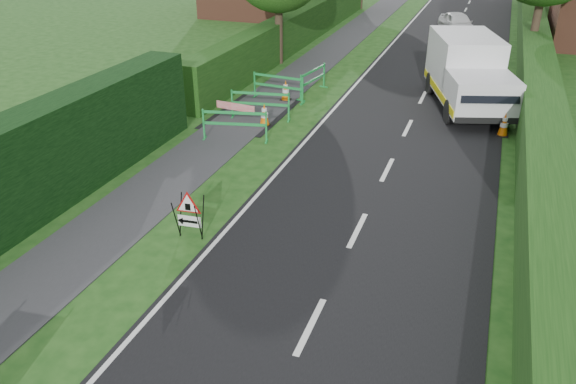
# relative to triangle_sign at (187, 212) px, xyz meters

# --- Properties ---
(ground) EXTENTS (120.00, 120.00, 0.00)m
(ground) POSITION_rel_triangle_sign_xyz_m (0.99, -2.89, -0.69)
(ground) COLOR #184212
(ground) RESTS_ON ground
(road_surface) EXTENTS (6.00, 90.00, 0.02)m
(road_surface) POSITION_rel_triangle_sign_xyz_m (3.49, 32.11, -0.68)
(road_surface) COLOR black
(road_surface) RESTS_ON ground
(footpath) EXTENTS (2.00, 90.00, 0.02)m
(footpath) POSITION_rel_triangle_sign_xyz_m (-2.01, 32.11, -0.68)
(footpath) COLOR #2D2D30
(footpath) RESTS_ON ground
(hedge_west_far) EXTENTS (1.00, 24.00, 1.80)m
(hedge_west_far) POSITION_rel_triangle_sign_xyz_m (-4.01, 19.11, -0.69)
(hedge_west_far) COLOR #14380F
(hedge_west_far) RESTS_ON ground
(hedge_east) EXTENTS (1.20, 50.00, 1.50)m
(hedge_east) POSITION_rel_triangle_sign_xyz_m (7.49, 13.11, -0.69)
(hedge_east) COLOR #14380F
(hedge_east) RESTS_ON ground
(triangle_sign) EXTENTS (0.74, 0.74, 0.99)m
(triangle_sign) POSITION_rel_triangle_sign_xyz_m (0.00, 0.00, 0.00)
(triangle_sign) COLOR black
(triangle_sign) RESTS_ON ground
(works_van) EXTENTS (3.63, 5.75, 2.46)m
(works_van) POSITION_rel_triangle_sign_xyz_m (5.04, 11.60, 0.61)
(works_van) COLOR silver
(works_van) RESTS_ON ground
(traffic_cone_0) EXTENTS (0.38, 0.38, 0.79)m
(traffic_cone_0) POSITION_rel_triangle_sign_xyz_m (6.48, 9.01, -0.30)
(traffic_cone_0) COLOR black
(traffic_cone_0) RESTS_ON ground
(traffic_cone_1) EXTENTS (0.38, 0.38, 0.79)m
(traffic_cone_1) POSITION_rel_triangle_sign_xyz_m (6.14, 11.06, -0.30)
(traffic_cone_1) COLOR black
(traffic_cone_1) RESTS_ON ground
(traffic_cone_2) EXTENTS (0.38, 0.38, 0.79)m
(traffic_cone_2) POSITION_rel_triangle_sign_xyz_m (5.80, 13.65, -0.30)
(traffic_cone_2) COLOR black
(traffic_cone_2) RESTS_ON ground
(traffic_cone_3) EXTENTS (0.38, 0.38, 0.79)m
(traffic_cone_3) POSITION_rel_triangle_sign_xyz_m (-1.11, 7.20, -0.30)
(traffic_cone_3) COLOR black
(traffic_cone_3) RESTS_ON ground
(traffic_cone_4) EXTENTS (0.38, 0.38, 0.79)m
(traffic_cone_4) POSITION_rel_triangle_sign_xyz_m (-1.39, 10.00, -0.30)
(traffic_cone_4) COLOR black
(traffic_cone_4) RESTS_ON ground
(ped_barrier_0) EXTENTS (2.09, 0.82, 1.00)m
(ped_barrier_0) POSITION_rel_triangle_sign_xyz_m (-1.49, 5.67, -0.06)
(ped_barrier_0) COLOR #198C39
(ped_barrier_0) RESTS_ON ground
(ped_barrier_1) EXTENTS (2.09, 0.70, 1.00)m
(ped_barrier_1) POSITION_rel_triangle_sign_xyz_m (-1.49, 7.76, -0.06)
(ped_barrier_1) COLOR #198C39
(ped_barrier_1) RESTS_ON ground
(ped_barrier_2) EXTENTS (2.08, 0.51, 1.00)m
(ped_barrier_2) POSITION_rel_triangle_sign_xyz_m (-1.65, 9.89, -0.06)
(ped_barrier_2) COLOR #198C39
(ped_barrier_2) RESTS_ON ground
(ped_barrier_3) EXTENTS (0.67, 2.09, 1.00)m
(ped_barrier_3) POSITION_rel_triangle_sign_xyz_m (-0.67, 11.15, -0.06)
(ped_barrier_3) COLOR #198C39
(ped_barrier_3) RESTS_ON ground
(redwhite_plank) EXTENTS (1.50, 0.19, 0.25)m
(redwhite_plank) POSITION_rel_triangle_sign_xyz_m (-2.30, 7.45, -0.69)
(redwhite_plank) COLOR red
(redwhite_plank) RESTS_ON ground
(hatchback_car) EXTENTS (2.67, 3.80, 1.20)m
(hatchback_car) POSITION_rel_triangle_sign_xyz_m (3.61, 24.57, -0.09)
(hatchback_car) COLOR silver
(hatchback_car) RESTS_ON ground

